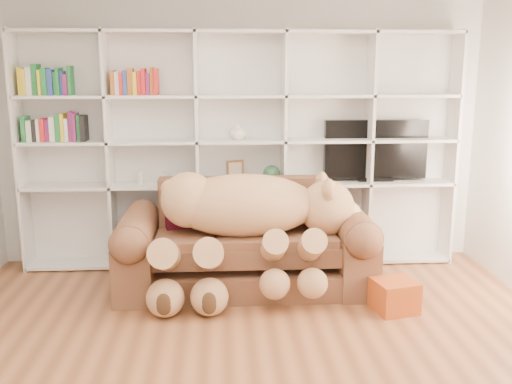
{
  "coord_description": "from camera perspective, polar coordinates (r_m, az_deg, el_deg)",
  "views": [
    {
      "loc": [
        -0.21,
        -3.46,
        2.02
      ],
      "look_at": [
        0.11,
        1.63,
        0.91
      ],
      "focal_mm": 40.0,
      "sensor_mm": 36.0,
      "label": 1
    }
  ],
  "objects": [
    {
      "name": "tv",
      "position": [
        6.09,
        11.86,
        4.06
      ],
      "size": [
        1.08,
        0.18,
        0.64
      ],
      "color": "black",
      "rests_on": "bookshelf"
    },
    {
      "name": "teddy_bear",
      "position": [
        5.09,
        -0.97,
        -2.74
      ],
      "size": [
        1.93,
        1.01,
        1.12
      ],
      "rotation": [
        0.0,
        0.0,
        -0.01
      ],
      "color": "tan",
      "rests_on": "sofa"
    },
    {
      "name": "wall_back",
      "position": [
        6.0,
        -1.59,
        5.84
      ],
      "size": [
        5.0,
        0.02,
        2.7
      ],
      "primitive_type": "cube",
      "color": "silver",
      "rests_on": "floor"
    },
    {
      "name": "snow_globe",
      "position": [
        5.88,
        -7.59,
        1.41
      ],
      "size": [
        0.11,
        0.11,
        0.11
      ],
      "primitive_type": "sphere",
      "color": "silver",
      "rests_on": "bookshelf"
    },
    {
      "name": "figurine_short",
      "position": [
        5.89,
        -8.92,
        1.41
      ],
      "size": [
        0.08,
        0.08,
        0.12
      ],
      "primitive_type": "cylinder",
      "rotation": [
        0.0,
        0.0,
        0.1
      ],
      "color": "beige",
      "rests_on": "bookshelf"
    },
    {
      "name": "throw_pillow",
      "position": [
        5.44,
        -6.82,
        -1.71
      ],
      "size": [
        0.48,
        0.33,
        0.46
      ],
      "primitive_type": "cube",
      "rotation": [
        -0.24,
        0.0,
        0.23
      ],
      "color": "#510D1C",
      "rests_on": "sofa"
    },
    {
      "name": "bookshelf",
      "position": [
        5.86,
        -3.89,
        5.23
      ],
      "size": [
        4.43,
        0.35,
        2.4
      ],
      "color": "white",
      "rests_on": "floor"
    },
    {
      "name": "floor",
      "position": [
        4.01,
        -0.11,
        -18.0
      ],
      "size": [
        5.0,
        5.0,
        0.0
      ],
      "primitive_type": "plane",
      "color": "brown",
      "rests_on": "ground"
    },
    {
      "name": "figurine_tall",
      "position": [
        5.92,
        -11.5,
        1.44
      ],
      "size": [
        0.07,
        0.07,
        0.14
      ],
      "primitive_type": "cylinder",
      "rotation": [
        0.0,
        0.0,
        -0.04
      ],
      "color": "beige",
      "rests_on": "bookshelf"
    },
    {
      "name": "sofa",
      "position": [
        5.37,
        -1.06,
        -5.64
      ],
      "size": [
        2.33,
        1.01,
        0.98
      ],
      "color": "brown",
      "rests_on": "floor"
    },
    {
      "name": "gift_box",
      "position": [
        5.05,
        13.66,
        -10.05
      ],
      "size": [
        0.4,
        0.39,
        0.27
      ],
      "primitive_type": "cube",
      "rotation": [
        0.0,
        0.0,
        0.24
      ],
      "color": "#AC4616",
      "rests_on": "floor"
    },
    {
      "name": "shelf_vase",
      "position": [
        5.8,
        -1.82,
        6.12
      ],
      "size": [
        0.19,
        0.19,
        0.17
      ],
      "primitive_type": "imported",
      "rotation": [
        0.0,
        0.0,
        -0.17
      ],
      "color": "silver",
      "rests_on": "bookshelf"
    },
    {
      "name": "green_vase",
      "position": [
        5.88,
        1.58,
        1.82
      ],
      "size": [
        0.18,
        0.18,
        0.18
      ],
      "primitive_type": "sphere",
      "color": "#305F3F",
      "rests_on": "bookshelf"
    },
    {
      "name": "picture_frame",
      "position": [
        5.86,
        -2.09,
        2.11
      ],
      "size": [
        0.18,
        0.07,
        0.23
      ],
      "primitive_type": "cube",
      "rotation": [
        0.0,
        0.0,
        0.27
      ],
      "color": "#53361C",
      "rests_on": "bookshelf"
    }
  ]
}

